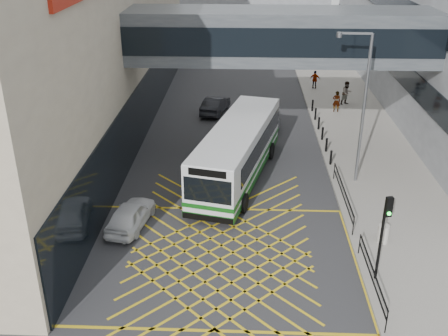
# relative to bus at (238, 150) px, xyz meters

# --- Properties ---
(ground) EXTENTS (120.00, 120.00, 0.00)m
(ground) POSITION_rel_bus_xyz_m (-0.63, -8.31, -1.72)
(ground) COLOR #333335
(skybridge) EXTENTS (20.00, 4.10, 3.00)m
(skybridge) POSITION_rel_bus_xyz_m (2.37, 3.69, 5.78)
(skybridge) COLOR #454B50
(skybridge) RESTS_ON ground
(pavement) EXTENTS (6.00, 54.00, 0.16)m
(pavement) POSITION_rel_bus_xyz_m (8.37, 6.69, -1.64)
(pavement) COLOR gray
(pavement) RESTS_ON ground
(box_junction) EXTENTS (12.00, 9.00, 0.01)m
(box_junction) POSITION_rel_bus_xyz_m (-0.63, -8.31, -1.72)
(box_junction) COLOR gold
(box_junction) RESTS_ON ground
(bus) EXTENTS (5.26, 11.77, 3.22)m
(bus) POSITION_rel_bus_xyz_m (0.00, 0.00, 0.00)
(bus) COLOR silver
(bus) RESTS_ON ground
(car_white) EXTENTS (2.36, 4.32, 1.30)m
(car_white) POSITION_rel_bus_xyz_m (-5.13, -5.68, -1.07)
(car_white) COLOR white
(car_white) RESTS_ON ground
(car_dark) EXTENTS (2.55, 4.44, 1.31)m
(car_dark) POSITION_rel_bus_xyz_m (-1.96, 11.38, -1.07)
(car_dark) COLOR black
(car_dark) RESTS_ON ground
(car_silver) EXTENTS (1.99, 4.26, 1.30)m
(car_silver) POSITION_rel_bus_xyz_m (1.96, 9.17, -1.08)
(car_silver) COLOR #9FA0A8
(car_silver) RESTS_ON ground
(traffic_light) EXTENTS (0.31, 0.47, 3.91)m
(traffic_light) POSITION_rel_bus_xyz_m (5.90, -9.69, 0.98)
(traffic_light) COLOR black
(traffic_light) RESTS_ON pavement
(street_lamp) EXTENTS (1.89, 0.30, 8.34)m
(street_lamp) POSITION_rel_bus_xyz_m (6.54, -0.44, 3.19)
(street_lamp) COLOR slate
(street_lamp) RESTS_ON pavement
(litter_bin) EXTENTS (0.51, 0.51, 0.87)m
(litter_bin) POSITION_rel_bus_xyz_m (6.79, -6.83, -1.13)
(litter_bin) COLOR #ADA89E
(litter_bin) RESTS_ON pavement
(kerb_railings) EXTENTS (0.05, 12.54, 1.00)m
(kerb_railings) POSITION_rel_bus_xyz_m (5.52, -6.53, -0.85)
(kerb_railings) COLOR black
(kerb_railings) RESTS_ON pavement
(bollards) EXTENTS (0.14, 10.14, 0.90)m
(bollards) POSITION_rel_bus_xyz_m (5.62, 6.69, -1.11)
(bollards) COLOR black
(bollards) RESTS_ON pavement
(pedestrian_a) EXTENTS (0.69, 0.51, 1.64)m
(pedestrian_a) POSITION_rel_bus_xyz_m (7.42, 11.62, -0.74)
(pedestrian_a) COLOR gray
(pedestrian_a) RESTS_ON pavement
(pedestrian_b) EXTENTS (1.06, 0.92, 1.87)m
(pedestrian_b) POSITION_rel_bus_xyz_m (8.52, 13.50, -0.63)
(pedestrian_b) COLOR gray
(pedestrian_b) RESTS_ON pavement
(pedestrian_c) EXTENTS (1.01, 0.66, 1.57)m
(pedestrian_c) POSITION_rel_bus_xyz_m (6.50, 17.96, -0.78)
(pedestrian_c) COLOR gray
(pedestrian_c) RESTS_ON pavement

